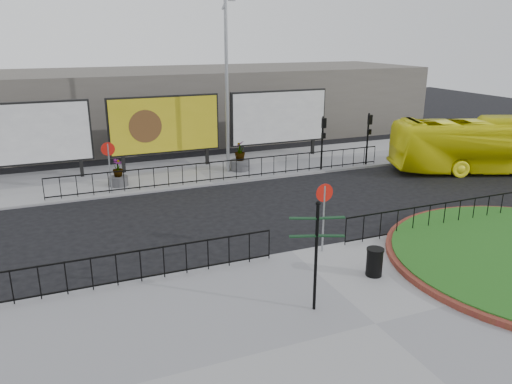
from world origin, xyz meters
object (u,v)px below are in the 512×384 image
planter_a (118,176)px  planter_c (240,160)px  fingerpost_sign (316,246)px  bus (491,145)px  lamp_post (227,85)px  billboard_mid (165,125)px  litter_bin (374,262)px

planter_a → planter_c: 6.74m
fingerpost_sign → bus: bearing=53.6°
lamp_post → fingerpost_sign: (-2.65, -14.72, -2.80)m
billboard_mid → planter_c: bearing=-28.1°
lamp_post → bus: size_ratio=0.85×
billboard_mid → bus: 18.23m
lamp_post → litter_bin: (0.08, -13.64, -4.25)m
billboard_mid → bus: (16.71, -7.20, -1.08)m
litter_bin → fingerpost_sign: bearing=-158.5°
fingerpost_sign → planter_c: 15.15m
billboard_mid → lamp_post: size_ratio=0.67×
fingerpost_sign → planter_c: (3.34, 14.72, -1.32)m
fingerpost_sign → planter_a: (-3.37, 14.21, -1.42)m
bus → litter_bin: bearing=141.9°
billboard_mid → planter_c: 4.60m
lamp_post → litter_bin: 14.29m
fingerpost_sign → lamp_post: bearing=103.3°
bus → planter_a: (-19.72, 4.72, -0.91)m
planter_a → planter_c: planter_c is taller
bus → planter_c: size_ratio=6.63×
planter_c → lamp_post: bearing=180.0°
billboard_mid → planter_a: (-3.02, -2.48, -1.99)m
planter_c → billboard_mid: bearing=151.9°
billboard_mid → fingerpost_sign: (0.36, -16.69, -0.57)m
billboard_mid → lamp_post: lamp_post is taller
litter_bin → bus: (13.62, 8.42, 0.94)m
litter_bin → planter_a: size_ratio=0.66×
billboard_mid → planter_c: billboard_mid is taller
lamp_post → litter_bin: size_ratio=10.14×
litter_bin → planter_c: planter_c is taller
planter_a → billboard_mid: bearing=39.5°
billboard_mid → lamp_post: bearing=-33.3°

